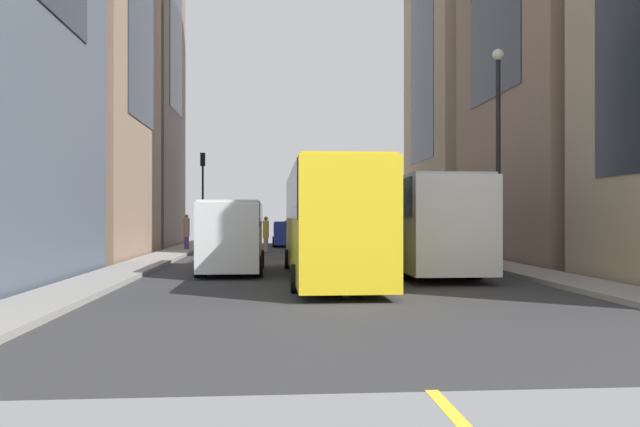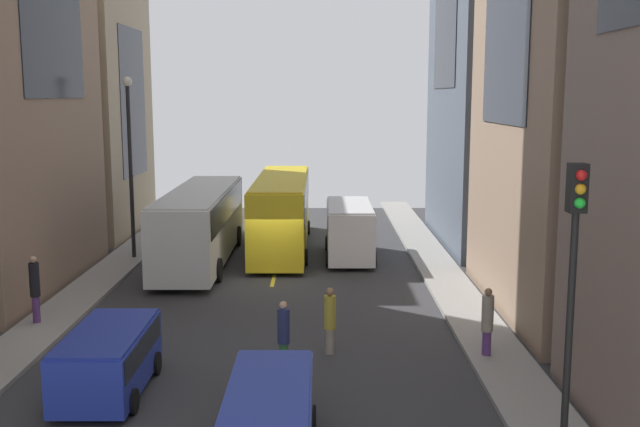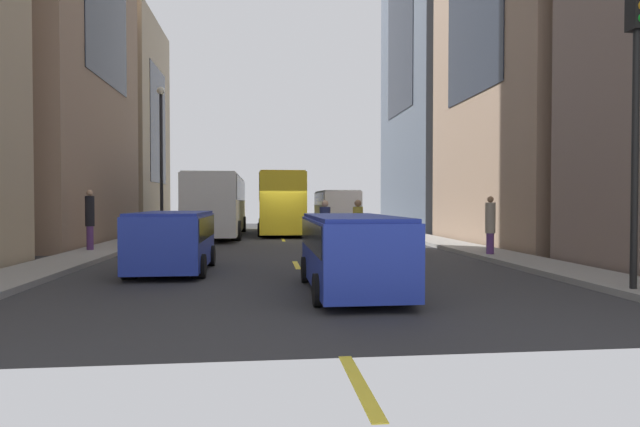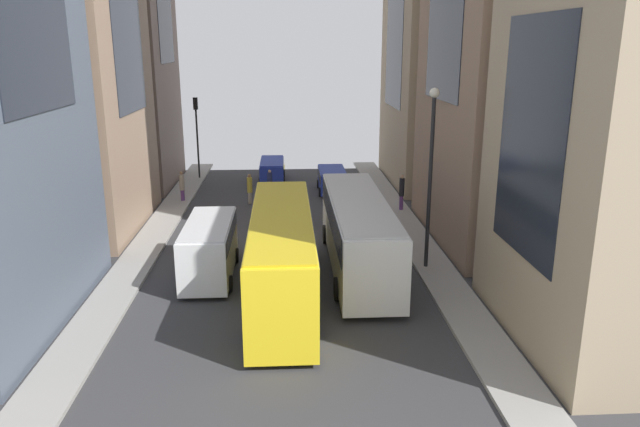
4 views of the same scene
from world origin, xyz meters
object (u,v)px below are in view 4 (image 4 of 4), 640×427
city_bus_white (358,227)px  delivery_van_white (209,245)px  car_blue_1 (332,179)px  pedestrian_crossing_near (250,188)px  pedestrian_crossing_mid (402,191)px  streetcar_yellow (282,248)px  car_blue_0 (272,169)px  pedestrian_waiting_curb (270,183)px  traffic_light_near_corner (197,123)px  pedestrian_walking_far (182,185)px

city_bus_white → delivery_van_white: (6.83, 0.75, -0.49)m
car_blue_1 → pedestrian_crossing_near: bearing=27.0°
pedestrian_crossing_mid → pedestrian_crossing_near: (9.67, -2.62, -0.28)m
streetcar_yellow → car_blue_0: size_ratio=2.60×
streetcar_yellow → pedestrian_waiting_curb: size_ratio=6.15×
delivery_van_white → traffic_light_near_corner: traffic_light_near_corner is taller
delivery_van_white → car_blue_1: delivery_van_white is taller
streetcar_yellow → pedestrian_walking_far: streetcar_yellow is taller
pedestrian_walking_far → delivery_van_white: bearing=165.3°
car_blue_0 → pedestrian_crossing_near: bearing=78.5°
delivery_van_white → pedestrian_waiting_curb: delivery_van_white is taller
pedestrian_waiting_curb → pedestrian_crossing_near: size_ratio=0.99×
pedestrian_waiting_curb → pedestrian_crossing_near: 1.89m
pedestrian_crossing_mid → traffic_light_near_corner: bearing=92.0°
pedestrian_crossing_mid → pedestrian_crossing_near: bearing=113.1°
streetcar_yellow → city_bus_white: bearing=-139.1°
pedestrian_crossing_mid → pedestrian_crossing_near: 10.02m
pedestrian_walking_far → pedestrian_waiting_curb: size_ratio=0.99×
pedestrian_crossing_near → pedestrian_crossing_mid: bearing=138.8°
pedestrian_crossing_mid → pedestrian_waiting_curb: 9.28m
city_bus_white → pedestrian_crossing_mid: bearing=-112.2°
pedestrian_crossing_near → traffic_light_near_corner: 9.48m
city_bus_white → car_blue_0: city_bus_white is taller
traffic_light_near_corner → pedestrian_walking_far: bearing=88.9°
pedestrian_crossing_mid → pedestrian_crossing_near: pedestrian_crossing_mid is taller
city_bus_white → delivery_van_white: city_bus_white is taller
pedestrian_walking_far → pedestrian_crossing_mid: pedestrian_crossing_mid is taller
car_blue_0 → pedestrian_crossing_near: 6.75m
car_blue_0 → traffic_light_near_corner: 6.79m
city_bus_white → car_blue_1: 15.21m
pedestrian_waiting_curb → pedestrian_crossing_mid: bearing=129.9°
car_blue_0 → traffic_light_near_corner: size_ratio=0.76×
streetcar_yellow → car_blue_0: (0.84, -21.94, -1.15)m
pedestrian_walking_far → pedestrian_crossing_mid: bearing=-131.4°
city_bus_white → pedestrian_waiting_curb: city_bus_white is taller
pedestrian_waiting_curb → pedestrian_walking_far: bearing=-16.1°
pedestrian_walking_far → pedestrian_waiting_curb: (-5.82, -0.87, -0.14)m
streetcar_yellow → traffic_light_near_corner: (6.58, -23.03, 2.32)m
pedestrian_walking_far → pedestrian_waiting_curb: 5.89m
traffic_light_near_corner → car_blue_1: bearing=154.7°
car_blue_0 → traffic_light_near_corner: traffic_light_near_corner is taller
car_blue_0 → car_blue_1: (-4.37, 3.70, 0.00)m
streetcar_yellow → pedestrian_crossing_near: streetcar_yellow is taller
car_blue_1 → pedestrian_walking_far: 10.52m
car_blue_0 → car_blue_1: car_blue_1 is taller
pedestrian_waiting_curb → pedestrian_crossing_near: pedestrian_crossing_near is taller
delivery_van_white → traffic_light_near_corner: bearing=-81.0°
pedestrian_walking_far → traffic_light_near_corner: bearing=-30.1°
streetcar_yellow → delivery_van_white: bearing=-35.3°
car_blue_1 → pedestrian_crossing_near: 6.42m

